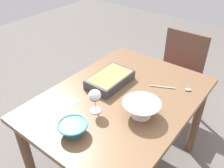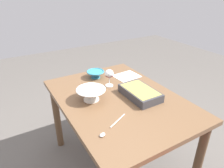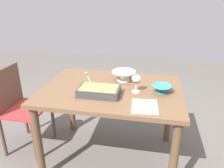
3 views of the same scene
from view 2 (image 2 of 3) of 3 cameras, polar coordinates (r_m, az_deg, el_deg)
ground_plane at (r=2.20m, az=1.54°, el=-21.52°), size 8.00×8.00×0.00m
dining_table at (r=1.76m, az=1.80°, el=-6.90°), size 1.27×0.92×0.78m
wine_glass at (r=1.84m, az=-0.78°, el=2.64°), size 0.08×0.08×0.16m
casserole_dish at (r=1.71m, az=7.79°, el=-2.37°), size 0.35×0.21×0.07m
mixing_bowl at (r=2.03m, az=-4.60°, el=2.83°), size 0.17×0.17×0.07m
small_bowl at (r=1.65m, az=-5.83°, el=-2.73°), size 0.24×0.24×0.10m
serving_spoon at (r=1.36m, az=-0.94°, el=-12.40°), size 0.14×0.27×0.01m
napkin at (r=2.08m, az=4.14°, el=2.22°), size 0.21×0.25×0.00m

